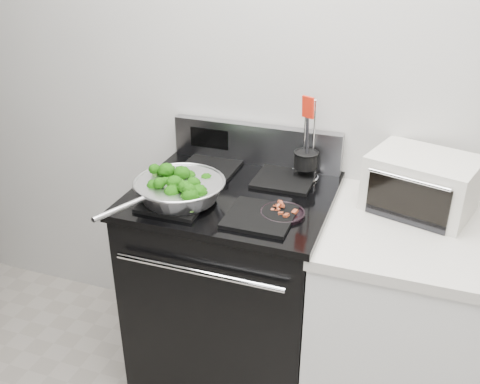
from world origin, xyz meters
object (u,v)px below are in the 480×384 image
at_px(utensil_holder, 306,164).
at_px(toaster_oven, 421,183).
at_px(gas_range, 233,285).
at_px(skillet, 179,189).
at_px(bacon_plate, 283,211).

distance_m(utensil_holder, toaster_oven, 0.47).
height_order(gas_range, toaster_oven, toaster_oven).
xyz_separation_m(gas_range, toaster_oven, (0.71, 0.15, 0.54)).
bearing_deg(toaster_oven, utensil_holder, -171.09).
bearing_deg(skillet, bacon_plate, 27.57).
bearing_deg(utensil_holder, toaster_oven, 16.13).
bearing_deg(toaster_oven, bacon_plate, -132.77).
height_order(gas_range, utensil_holder, utensil_holder).
height_order(gas_range, skillet, gas_range).
bearing_deg(utensil_holder, gas_range, -114.31).
relative_size(gas_range, utensil_holder, 3.16).
xyz_separation_m(gas_range, bacon_plate, (0.24, -0.12, 0.48)).
distance_m(skillet, bacon_plate, 0.40).
xyz_separation_m(bacon_plate, toaster_oven, (0.47, 0.28, 0.06)).
height_order(skillet, bacon_plate, skillet).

